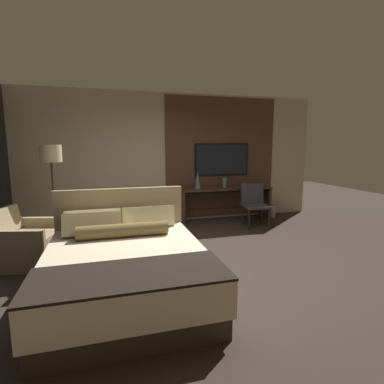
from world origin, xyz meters
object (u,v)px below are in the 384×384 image
(armchair_by_window, at_px, (27,244))
(vase_tall, at_px, (198,180))
(floor_lamp, at_px, (51,162))
(vase_short, at_px, (225,183))
(book, at_px, (253,185))
(bed, at_px, (126,267))
(tv, at_px, (222,159))
(desk, at_px, (224,197))
(waste_bin, at_px, (271,211))
(desk_chair, at_px, (254,201))

(armchair_by_window, relative_size, vase_tall, 2.58)
(floor_lamp, height_order, vase_short, floor_lamp)
(armchair_by_window, relative_size, floor_lamp, 0.58)
(armchair_by_window, bearing_deg, book, -55.81)
(bed, height_order, tv, tv)
(bed, bearing_deg, vase_tall, 59.42)
(desk, xyz_separation_m, vase_tall, (-0.64, 0.00, 0.42))
(floor_lamp, xyz_separation_m, vase_short, (3.38, 0.83, -0.56))
(vase_short, distance_m, waste_bin, 1.39)
(armchair_by_window, height_order, waste_bin, armchair_by_window)
(book, bearing_deg, vase_short, -173.54)
(bed, bearing_deg, book, 43.91)
(tv, distance_m, vase_short, 0.57)
(floor_lamp, distance_m, waste_bin, 4.81)
(desk, relative_size, desk_chair, 2.36)
(waste_bin, bearing_deg, vase_short, 179.35)
(bed, relative_size, vase_tall, 5.58)
(desk, relative_size, book, 8.53)
(bed, distance_m, floor_lamp, 2.55)
(desk_chair, height_order, waste_bin, desk_chair)
(desk, height_order, desk_chair, desk_chair)
(desk_chair, bearing_deg, tv, 121.13)
(vase_tall, relative_size, book, 1.53)
(tv, bearing_deg, bed, -127.10)
(tv, xyz_separation_m, vase_short, (-0.03, -0.25, -0.51))
(bed, distance_m, desk_chair, 3.61)
(tv, distance_m, armchair_by_window, 4.25)
(armchair_by_window, bearing_deg, waste_bin, -58.60)
(vase_tall, bearing_deg, vase_short, -5.51)
(floor_lamp, bearing_deg, bed, -63.54)
(book, bearing_deg, tv, 166.54)
(vase_tall, relative_size, vase_short, 1.67)
(armchair_by_window, height_order, book, armchair_by_window)
(waste_bin, bearing_deg, vase_tall, 177.69)
(bed, relative_size, floor_lamp, 1.24)
(armchair_by_window, bearing_deg, tv, -50.11)
(desk_chair, bearing_deg, book, 71.65)
(desk_chair, distance_m, floor_lamp, 3.92)
(floor_lamp, xyz_separation_m, waste_bin, (4.57, 0.82, -1.28))
(tv, bearing_deg, desk_chair, -65.00)
(desk_chair, xyz_separation_m, vase_tall, (-1.04, 0.66, 0.41))
(waste_bin, bearing_deg, tv, 167.04)
(floor_lamp, height_order, book, floor_lamp)
(book, bearing_deg, armchair_by_window, -159.53)
(desk_chair, bearing_deg, vase_tall, 153.55)
(floor_lamp, xyz_separation_m, vase_tall, (2.77, 0.89, -0.49))
(bed, distance_m, armchair_by_window, 1.87)
(desk, height_order, tv, tv)
(floor_lamp, bearing_deg, vase_tall, 17.85)
(tv, relative_size, desk_chair, 1.45)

